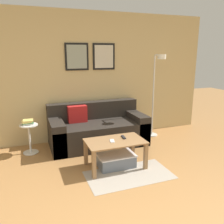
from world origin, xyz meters
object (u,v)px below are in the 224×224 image
at_px(side_table, 29,136).
at_px(cell_phone, 112,141).
at_px(couch, 98,130).
at_px(book_stack, 28,122).
at_px(floor_lamp, 157,89).
at_px(remote_control, 123,137).
at_px(coffee_table, 115,146).
at_px(storage_bin, 115,159).

height_order(side_table, cell_phone, side_table).
height_order(couch, book_stack, couch).
relative_size(floor_lamp, remote_control, 11.52).
bearing_deg(side_table, cell_phone, -41.34).
distance_m(floor_lamp, cell_phone, 1.77).
bearing_deg(coffee_table, remote_control, 22.82).
distance_m(book_stack, remote_control, 1.72).
distance_m(coffee_table, book_stack, 1.64).
relative_size(side_table, cell_phone, 3.80).
relative_size(couch, book_stack, 9.22).
distance_m(couch, coffee_table, 1.03).
xyz_separation_m(coffee_table, book_stack, (-1.24, 1.05, 0.22)).
relative_size(side_table, book_stack, 2.66).
bearing_deg(coffee_table, cell_phone, -175.79).
height_order(storage_bin, floor_lamp, floor_lamp).
bearing_deg(coffee_table, couch, 88.38).
height_order(couch, storage_bin, couch).
xyz_separation_m(remote_control, cell_phone, (-0.22, -0.08, -0.01)).
relative_size(coffee_table, side_table, 1.70).
relative_size(storage_bin, cell_phone, 4.18).
height_order(floor_lamp, book_stack, floor_lamp).
relative_size(couch, cell_phone, 13.16).
distance_m(couch, side_table, 1.26).
height_order(floor_lamp, side_table, floor_lamp).
distance_m(coffee_table, side_table, 1.61).
xyz_separation_m(coffee_table, side_table, (-1.23, 1.04, -0.03)).
bearing_deg(side_table, book_stack, 138.85).
xyz_separation_m(couch, book_stack, (-1.27, 0.02, 0.28)).
relative_size(couch, floor_lamp, 1.07).
bearing_deg(couch, side_table, 179.55).
distance_m(couch, book_stack, 1.30).
xyz_separation_m(storage_bin, remote_control, (0.15, 0.03, 0.34)).
relative_size(storage_bin, book_stack, 2.93).
distance_m(coffee_table, storage_bin, 0.25).
bearing_deg(storage_bin, book_stack, 141.43).
relative_size(remote_control, cell_phone, 1.07).
relative_size(couch, coffee_table, 2.04).
relative_size(coffee_table, book_stack, 4.53).
distance_m(book_stack, cell_phone, 1.59).
relative_size(floor_lamp, side_table, 3.25).
height_order(floor_lamp, remote_control, floor_lamp).
bearing_deg(storage_bin, couch, 89.21).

